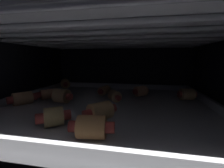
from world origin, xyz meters
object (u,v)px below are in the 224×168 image
object	(u,v)px
pig_in_blanket_lower_5	(65,83)
pig_in_blanket_upper_4	(144,31)
baking_tray_lower	(108,106)
pig_in_blanket_lower_2	(49,94)
oven_rack_lower	(108,110)
pig_in_blanket_upper_5	(99,34)
pig_in_blanket_lower_4	(23,98)
baking_tray_upper	(108,35)
pig_in_blanket_lower_6	(100,111)
oven_rack_upper	(108,40)
pig_in_blanket_lower_0	(54,117)
pig_in_blanket_lower_1	(141,91)
pig_in_blanket_lower_3	(62,96)
pig_in_blanket_upper_0	(32,30)
pig_in_blanket_upper_6	(135,35)
pig_in_blanket_lower_9	(92,127)
pig_in_blanket_lower_7	(187,94)
pig_in_blanket_lower_8	(115,96)
pig_in_blanket_upper_1	(115,35)
pig_in_blanket_lower_10	(104,90)
pig_in_blanket_upper_2	(95,35)
pig_in_blanket_upper_3	(169,30)

from	to	relation	value
pig_in_blanket_lower_5	pig_in_blanket_upper_4	xyz separation A→B (cm)	(27.65, -11.01, 15.64)
baking_tray_lower	pig_in_blanket_lower_2	world-z (taller)	pig_in_blanket_lower_2
oven_rack_lower	pig_in_blanket_upper_5	xyz separation A→B (cm)	(-4.07, 7.93, 18.55)
pig_in_blanket_lower_4	baking_tray_upper	xyz separation A→B (cm)	(19.14, 4.25, 14.08)
pig_in_blanket_lower_6	pig_in_blanket_upper_4	distance (cm)	23.59
oven_rack_upper	pig_in_blanket_upper_4	bearing A→B (deg)	39.68
pig_in_blanket_lower_6	baking_tray_upper	size ratio (longest dim) A/B	0.12
pig_in_blanket_lower_0	pig_in_blanket_lower_1	bearing A→B (deg)	60.51
pig_in_blanket_lower_3	baking_tray_upper	bearing A→B (deg)	5.27
pig_in_blanket_lower_1	pig_in_blanket_upper_0	xyz separation A→B (cm)	(-27.03, -8.16, 16.23)
pig_in_blanket_lower_1	pig_in_blanket_lower_6	distance (cm)	20.38
pig_in_blanket_lower_5	oven_rack_upper	size ratio (longest dim) A/B	0.10
oven_rack_lower	pig_in_blanket_upper_6	size ratio (longest dim) A/B	8.78
pig_in_blanket_lower_9	pig_in_blanket_upper_5	world-z (taller)	pig_in_blanket_upper_5
pig_in_blanket_lower_7	pig_in_blanket_lower_8	size ratio (longest dim) A/B	0.94
baking_tray_upper	pig_in_blanket_upper_1	distance (cm)	11.61
pig_in_blanket_lower_2	pig_in_blanket_lower_7	distance (cm)	35.75
pig_in_blanket_lower_0	pig_in_blanket_upper_4	bearing A→B (deg)	56.06
pig_in_blanket_lower_3	pig_in_blanket_lower_10	bearing A→B (deg)	53.08
pig_in_blanket_lower_0	pig_in_blanket_lower_4	bearing A→B (deg)	145.50
oven_rack_upper	pig_in_blanket_upper_0	distance (cm)	19.93
pig_in_blanket_lower_7	pig_in_blanket_upper_2	xyz separation A→B (cm)	(-25.80, 4.59, 16.04)
pig_in_blanket_upper_0	pig_in_blanket_lower_1	bearing A→B (deg)	16.80
pig_in_blanket_upper_2	pig_in_blanket_upper_6	size ratio (longest dim) A/B	0.93
pig_in_blanket_upper_2	pig_in_blanket_upper_4	xyz separation A→B (cm)	(14.49, -5.60, -0.23)
pig_in_blanket_upper_3	pig_in_blanket_lower_10	bearing A→B (deg)	175.10
pig_in_blanket_lower_10	pig_in_blanket_upper_1	xyz separation A→B (cm)	(2.82, 1.99, 16.00)
oven_rack_lower	pig_in_blanket_upper_3	xyz separation A→B (cm)	(13.81, 8.01, 19.03)
oven_rack_upper	pig_in_blanket_upper_3	xyz separation A→B (cm)	(13.81, 8.01, 3.06)
pig_in_blanket_lower_8	pig_in_blanket_lower_0	bearing A→B (deg)	-112.85
pig_in_blanket_upper_3	pig_in_blanket_lower_5	bearing A→B (deg)	164.36
pig_in_blanket_lower_0	baking_tray_lower	bearing A→B (deg)	67.25
pig_in_blanket_lower_9	pig_in_blanket_upper_1	distance (cm)	31.70
pig_in_blanket_lower_9	pig_in_blanket_upper_2	size ratio (longest dim) A/B	1.16
oven_rack_upper	pig_in_blanket_upper_1	distance (cm)	11.79
pig_in_blanket_lower_0	baking_tray_upper	size ratio (longest dim) A/B	0.11
pig_in_blanket_lower_5	pig_in_blanket_upper_4	world-z (taller)	pig_in_blanket_upper_4
pig_in_blanket_lower_5	pig_in_blanket_upper_0	size ratio (longest dim) A/B	1.00
pig_in_blanket_lower_4	pig_in_blanket_upper_5	world-z (taller)	pig_in_blanket_upper_5
baking_tray_upper	pig_in_blanket_upper_4	distance (cm)	10.23
baking_tray_upper	pig_in_blanket_upper_6	bearing A→B (deg)	67.19
baking_tray_upper	pig_in_blanket_lower_3	bearing A→B (deg)	-174.73
pig_in_blanket_lower_7	pig_in_blanket_upper_4	distance (cm)	19.47
pig_in_blanket_lower_3	pig_in_blanket_lower_5	distance (cm)	20.44
pig_in_blanket_lower_9	pig_in_blanket_upper_1	xyz separation A→B (cm)	(-1.75, 27.46, 15.73)
pig_in_blanket_upper_6	pig_in_blanket_lower_5	bearing A→B (deg)	169.71
pig_in_blanket_lower_0	pig_in_blanket_lower_10	bearing A→B (deg)	83.99
pig_in_blanket_lower_2	baking_tray_upper	size ratio (longest dim) A/B	0.12
pig_in_blanket_upper_1	pig_in_blanket_lower_9	bearing A→B (deg)	-86.35
pig_in_blanket_upper_4	pig_in_blanket_lower_1	bearing A→B (deg)	96.69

